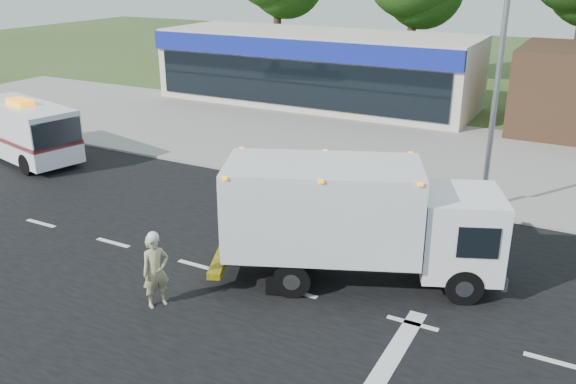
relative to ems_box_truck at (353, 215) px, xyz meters
The scene contains 10 objects.
ground 2.40m from the ems_box_truck, 127.87° to the right, with size 120.00×120.00×0.00m, color #385123.
road_asphalt 2.40m from the ems_box_truck, 127.87° to the right, with size 60.00×14.00×0.02m, color black.
sidewalk 7.23m from the ems_box_truck, 97.95° to the left, with size 60.00×2.40×0.12m, color gray.
parking_apron 12.91m from the ems_box_truck, 94.35° to the left, with size 60.00×9.00×0.02m, color gray.
lane_markings 3.18m from the ems_box_truck, 81.70° to the right, with size 55.20×7.00×0.01m.
ems_box_truck is the anchor object (origin of this frame).
emergency_worker 4.97m from the ems_box_truck, 137.33° to the right, with size 0.69×0.79×1.93m.
ambulance_van 15.87m from the ems_box_truck, 168.67° to the left, with size 5.73×3.28×2.54m.
retail_strip_mall 21.18m from the ems_box_truck, 118.09° to the left, with size 18.00×6.20×4.00m.
traffic_signal_pole 7.21m from the ems_box_truck, 77.72° to the left, with size 3.51×0.25×8.00m.
Camera 1 is at (6.09, -11.80, 7.72)m, focal length 38.00 mm.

